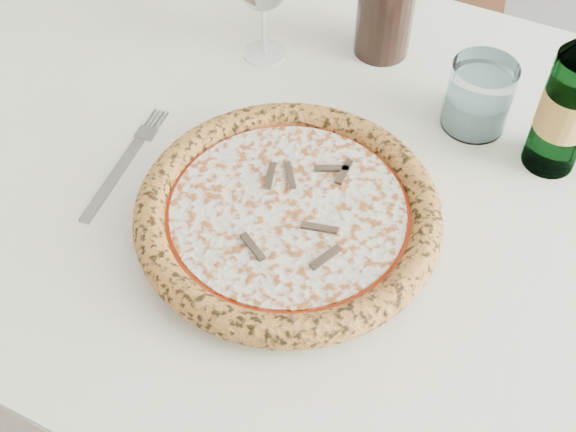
# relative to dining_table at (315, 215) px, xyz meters

# --- Properties ---
(floor) EXTENTS (5.00, 6.00, 0.02)m
(floor) POSITION_rel_dining_table_xyz_m (0.04, 0.18, -0.67)
(floor) COLOR gray
(floor) RESTS_ON ground
(dining_table) EXTENTS (1.48, 0.96, 0.76)m
(dining_table) POSITION_rel_dining_table_xyz_m (0.00, 0.00, 0.00)
(dining_table) COLOR brown
(dining_table) RESTS_ON floor
(plate) EXTENTS (0.30, 0.30, 0.02)m
(plate) POSITION_rel_dining_table_xyz_m (-0.00, -0.10, 0.10)
(plate) COLOR white
(plate) RESTS_ON dining_table
(pizza) EXTENTS (0.34, 0.34, 0.04)m
(pizza) POSITION_rel_dining_table_xyz_m (-0.00, -0.10, 0.12)
(pizza) COLOR #F4C851
(pizza) RESTS_ON plate
(fork) EXTENTS (0.02, 0.20, 0.00)m
(fork) POSITION_rel_dining_table_xyz_m (-0.22, -0.08, 0.09)
(fork) COLOR gray
(fork) RESTS_ON dining_table
(tumbler) EXTENTS (0.08, 0.08, 0.09)m
(tumbler) POSITION_rel_dining_table_xyz_m (0.16, 0.15, 0.13)
(tumbler) COLOR silver
(tumbler) RESTS_ON dining_table
(beer_bottle) EXTENTS (0.06, 0.06, 0.25)m
(beer_bottle) POSITION_rel_dining_table_xyz_m (0.26, 0.11, 0.19)
(beer_bottle) COLOR #25542F
(beer_bottle) RESTS_ON dining_table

